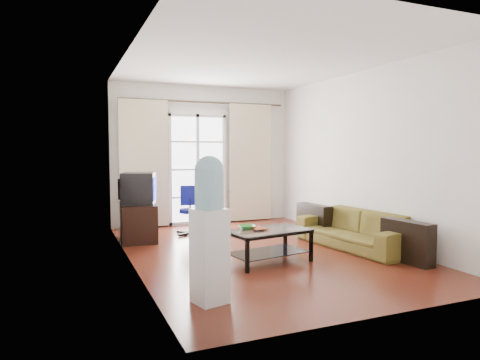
% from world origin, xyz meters
% --- Properties ---
extents(floor, '(5.20, 5.20, 0.00)m').
position_xyz_m(floor, '(0.00, 0.00, 0.00)').
color(floor, maroon).
rests_on(floor, ground).
extents(ceiling, '(5.20, 5.20, 0.00)m').
position_xyz_m(ceiling, '(0.00, 0.00, 2.70)').
color(ceiling, white).
rests_on(ceiling, wall_back).
extents(wall_back, '(3.60, 0.02, 2.70)m').
position_xyz_m(wall_back, '(0.00, 2.60, 1.35)').
color(wall_back, white).
rests_on(wall_back, floor).
extents(wall_front, '(3.60, 0.02, 2.70)m').
position_xyz_m(wall_front, '(0.00, -2.60, 1.35)').
color(wall_front, white).
rests_on(wall_front, floor).
extents(wall_left, '(0.02, 5.20, 2.70)m').
position_xyz_m(wall_left, '(-1.80, 0.00, 1.35)').
color(wall_left, white).
rests_on(wall_left, floor).
extents(wall_right, '(0.02, 5.20, 2.70)m').
position_xyz_m(wall_right, '(1.80, 0.00, 1.35)').
color(wall_right, white).
rests_on(wall_right, floor).
extents(french_door, '(1.16, 0.06, 2.15)m').
position_xyz_m(french_door, '(-0.15, 2.54, 1.07)').
color(french_door, white).
rests_on(french_door, wall_back).
extents(curtain_rod, '(3.30, 0.04, 0.04)m').
position_xyz_m(curtain_rod, '(0.00, 2.50, 2.38)').
color(curtain_rod, '#4C3F2D').
rests_on(curtain_rod, wall_back).
extents(curtain_left, '(0.90, 0.07, 2.35)m').
position_xyz_m(curtain_left, '(-1.20, 2.48, 1.20)').
color(curtain_left, beige).
rests_on(curtain_left, curtain_rod).
extents(curtain_right, '(0.90, 0.07, 2.35)m').
position_xyz_m(curtain_right, '(0.95, 2.48, 1.20)').
color(curtain_right, beige).
rests_on(curtain_right, curtain_rod).
extents(radiator, '(0.64, 0.12, 0.64)m').
position_xyz_m(radiator, '(0.80, 2.50, 0.33)').
color(radiator, gray).
rests_on(radiator, floor).
extents(sofa, '(2.04, 1.14, 0.55)m').
position_xyz_m(sofa, '(1.39, -0.34, 0.28)').
color(sofa, olive).
rests_on(sofa, floor).
extents(coffee_table, '(1.14, 0.77, 0.43)m').
position_xyz_m(coffee_table, '(-0.16, -0.59, 0.28)').
color(coffee_table, silver).
rests_on(coffee_table, floor).
extents(bowl, '(0.29, 0.29, 0.05)m').
position_xyz_m(bowl, '(-0.40, -0.46, 0.45)').
color(bowl, green).
rests_on(bowl, coffee_table).
extents(book, '(0.23, 0.28, 0.02)m').
position_xyz_m(book, '(-0.37, -0.55, 0.44)').
color(book, '#B2161B').
rests_on(book, coffee_table).
extents(remote, '(0.15, 0.07, 0.02)m').
position_xyz_m(remote, '(-0.32, -0.66, 0.44)').
color(remote, black).
rests_on(remote, coffee_table).
extents(tv_stand, '(0.60, 0.85, 0.59)m').
position_xyz_m(tv_stand, '(-1.50, 1.40, 0.30)').
color(tv_stand, black).
rests_on(tv_stand, floor).
extents(crt_tv, '(0.65, 0.66, 0.50)m').
position_xyz_m(crt_tv, '(-1.50, 1.41, 0.84)').
color(crt_tv, black).
rests_on(crt_tv, tv_stand).
extents(task_chair, '(0.65, 0.65, 0.83)m').
position_xyz_m(task_chair, '(-0.56, 1.58, 0.25)').
color(task_chair, black).
rests_on(task_chair, floor).
extents(water_cooler, '(0.35, 0.35, 1.40)m').
position_xyz_m(water_cooler, '(-1.32, -1.70, 0.73)').
color(water_cooler, white).
rests_on(water_cooler, floor).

